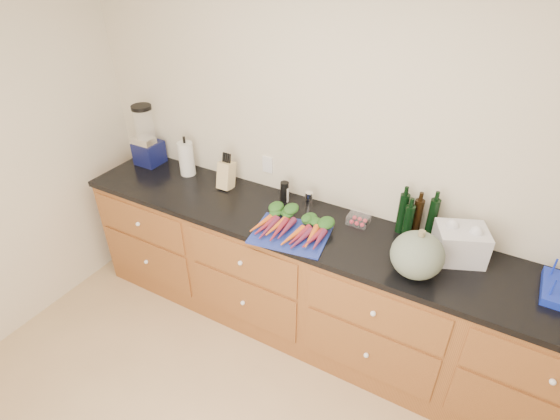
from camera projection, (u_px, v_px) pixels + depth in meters
The scene contains 15 objects.
wall_back at pixel (350, 159), 2.80m from camera, with size 4.10×0.05×2.60m, color beige.
cabinets at pixel (322, 287), 3.03m from camera, with size 3.60×0.64×0.90m.
countertop at pixel (326, 233), 2.77m from camera, with size 3.64×0.62×0.04m, color black.
cutting_board at pixel (290, 235), 2.71m from camera, with size 0.46×0.35×0.01m, color navy.
carrots at pixel (294, 227), 2.72m from camera, with size 0.45×0.33×0.06m.
squash at pixel (417, 255), 2.35m from camera, with size 0.29×0.29×0.26m, color #536252.
blender_appliance at pixel (147, 139), 3.43m from camera, with size 0.19×0.19×0.48m.
paper_towel at pixel (186, 159), 3.31m from camera, with size 0.12×0.12×0.26m, color silver.
knife_block at pixel (226, 175), 3.16m from camera, with size 0.10×0.10×0.20m, color tan.
grinder_salt at pixel (285, 194), 3.02m from camera, with size 0.05×0.05×0.11m, color silver.
grinder_pepper at pixel (285, 192), 3.02m from camera, with size 0.06×0.06×0.15m, color black.
canister_chrome at pixel (309, 200), 2.95m from camera, with size 0.05×0.05×0.12m, color white.
tomato_box at pixel (359, 219), 2.81m from camera, with size 0.13×0.11×0.06m, color white.
bottles at pixel (415, 218), 2.64m from camera, with size 0.24×0.12×0.28m.
grocery_bag at pixel (460, 244), 2.48m from camera, with size 0.27×0.22×0.20m, color silver, non-canonical shape.
Camera 1 is at (0.84, -0.80, 2.56)m, focal length 28.00 mm.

